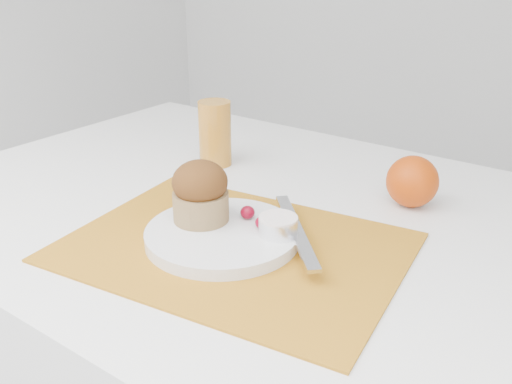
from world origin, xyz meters
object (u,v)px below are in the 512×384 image
Objects in this scene: orange at (412,181)px; muffin at (200,192)px; plate at (222,235)px; juice_glass at (215,133)px.

orange is 0.79× the size of muffin.
plate is at bearing -120.60° from orange.
juice_glass is at bearing 131.49° from plate.
muffin is at bearing 171.42° from plate.
orange is at bearing 52.44° from muffin.
muffin is (0.17, -0.23, 0.00)m from juice_glass.
plate is 0.32m from juice_glass.
muffin reaches higher than plate.
muffin reaches higher than orange.
juice_glass reaches higher than orange.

